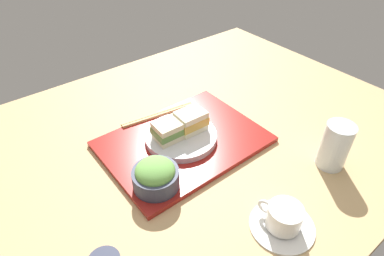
# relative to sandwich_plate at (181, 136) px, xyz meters

# --- Properties ---
(ground_plane) EXTENTS (1.40, 1.00, 0.03)m
(ground_plane) POSITION_rel_sandwich_plate_xyz_m (-0.01, -0.01, -0.04)
(ground_plane) COLOR tan
(serving_tray) EXTENTS (0.42, 0.31, 0.01)m
(serving_tray) POSITION_rel_sandwich_plate_xyz_m (-0.00, 0.01, -0.02)
(serving_tray) COLOR maroon
(serving_tray) RESTS_ON ground_plane
(sandwich_plate) EXTENTS (0.20, 0.20, 0.02)m
(sandwich_plate) POSITION_rel_sandwich_plate_xyz_m (0.00, 0.00, 0.00)
(sandwich_plate) COLOR silver
(sandwich_plate) RESTS_ON serving_tray
(sandwich_near) EXTENTS (0.08, 0.06, 0.06)m
(sandwich_near) POSITION_rel_sandwich_plate_xyz_m (-0.03, 0.00, 0.04)
(sandwich_near) COLOR #EFE5C1
(sandwich_near) RESTS_ON sandwich_plate
(sandwich_far) EXTENTS (0.08, 0.06, 0.05)m
(sandwich_far) POSITION_rel_sandwich_plate_xyz_m (0.03, -0.00, 0.03)
(sandwich_far) COLOR beige
(sandwich_far) RESTS_ON sandwich_plate
(salad_bowl) EXTENTS (0.11, 0.11, 0.07)m
(salad_bowl) POSITION_rel_sandwich_plate_xyz_m (0.14, 0.10, 0.02)
(salad_bowl) COLOR #33384C
(salad_bowl) RESTS_ON serving_tray
(chopsticks_pair) EXTENTS (0.23, 0.05, 0.01)m
(chopsticks_pair) POSITION_rel_sandwich_plate_xyz_m (-0.01, -0.13, -0.01)
(chopsticks_pair) COLOR tan
(chopsticks_pair) RESTS_ON serving_tray
(coffee_cup) EXTENTS (0.14, 0.14, 0.06)m
(coffee_cup) POSITION_rel_sandwich_plate_xyz_m (-0.01, 0.35, 0.00)
(coffee_cup) COLOR white
(coffee_cup) RESTS_ON ground_plane
(drinking_glass) EXTENTS (0.07, 0.07, 0.12)m
(drinking_glass) POSITION_rel_sandwich_plate_xyz_m (-0.25, 0.30, 0.04)
(drinking_glass) COLOR silver
(drinking_glass) RESTS_ON ground_plane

